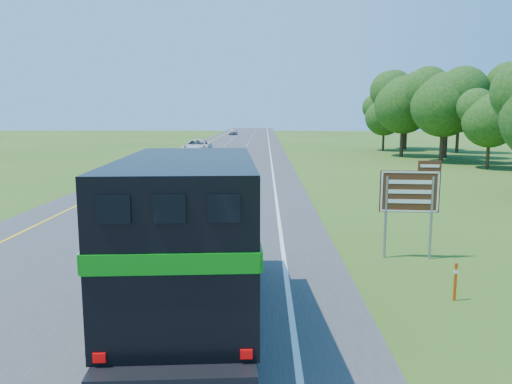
# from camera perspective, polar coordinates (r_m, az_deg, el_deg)

# --- Properties ---
(road) EXTENTS (15.00, 260.00, 0.04)m
(road) POSITION_cam_1_polar(r_m,az_deg,el_deg) (58.00, -3.74, 3.91)
(road) COLOR #38383A
(road) RESTS_ON ground
(lane_markings) EXTENTS (11.15, 260.00, 0.01)m
(lane_markings) POSITION_cam_1_polar(r_m,az_deg,el_deg) (58.00, -3.74, 3.93)
(lane_markings) COLOR yellow
(lane_markings) RESTS_ON road
(horse_truck) EXTENTS (3.43, 9.22, 4.01)m
(horse_truck) POSITION_cam_1_polar(r_m,az_deg,el_deg) (11.99, -7.45, -4.72)
(horse_truck) COLOR black
(horse_truck) RESTS_ON road
(white_suv) EXTENTS (3.25, 6.91, 1.91)m
(white_suv) POSITION_cam_1_polar(r_m,az_deg,el_deg) (62.99, -6.73, 5.14)
(white_suv) COLOR silver
(white_suv) RESTS_ON road
(far_car) EXTENTS (2.02, 4.76, 1.60)m
(far_car) POSITION_cam_1_polar(r_m,az_deg,el_deg) (124.98, -2.62, 6.92)
(far_car) COLOR #B0AFB6
(far_car) RESTS_ON road
(exit_sign) EXTENTS (2.02, 0.22, 3.43)m
(exit_sign) POSITION_cam_1_polar(r_m,az_deg,el_deg) (17.96, 17.24, -0.37)
(exit_sign) COLOR gray
(exit_sign) RESTS_ON ground
(delineator) EXTENTS (0.09, 0.05, 1.05)m
(delineator) POSITION_cam_1_polar(r_m,az_deg,el_deg) (14.63, 21.82, -9.38)
(delineator) COLOR #D63F0B
(delineator) RESTS_ON ground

